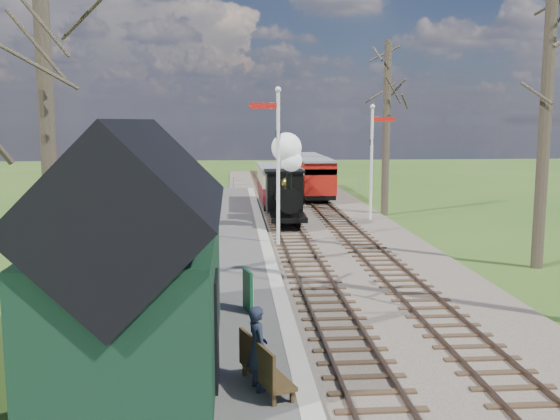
{
  "coord_description": "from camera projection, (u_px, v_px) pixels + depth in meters",
  "views": [
    {
      "loc": [
        -2.46,
        -7.92,
        4.96
      ],
      "look_at": [
        -0.68,
        15.26,
        1.6
      ],
      "focal_mm": 40.0,
      "sensor_mm": 36.0,
      "label": 1
    }
  ],
  "objects": [
    {
      "name": "bench",
      "position": [
        261.0,
        366.0,
        11.05
      ],
      "size": [
        0.97,
        1.67,
        0.92
      ],
      "color": "#412F17",
      "rests_on": "platform"
    },
    {
      "name": "red_carriage_b",
      "position": [
        305.0,
        171.0,
        43.52
      ],
      "size": [
        1.99,
        4.93,
        2.1
      ],
      "color": "black",
      "rests_on": "ground"
    },
    {
      "name": "distant_hills",
      "position": [
        266.0,
        298.0,
        74.66
      ],
      "size": [
        114.4,
        48.0,
        22.02
      ],
      "color": "#385B23",
      "rests_on": "ground"
    },
    {
      "name": "semaphore_far",
      "position": [
        373.0,
        154.0,
        30.27
      ],
      "size": [
        1.22,
        0.24,
        5.72
      ],
      "color": "silver",
      "rests_on": "ground"
    },
    {
      "name": "station_shed",
      "position": [
        138.0,
        261.0,
        12.01
      ],
      "size": [
        3.25,
        6.3,
        4.78
      ],
      "color": "black",
      "rests_on": "platform"
    },
    {
      "name": "coach",
      "position": [
        277.0,
        184.0,
        34.71
      ],
      "size": [
        1.97,
        6.77,
        2.08
      ],
      "color": "black",
      "rests_on": "ground"
    },
    {
      "name": "fence_line",
      "position": [
        272.0,
        183.0,
        44.18
      ],
      "size": [
        12.6,
        0.08,
        1.0
      ],
      "color": "slate",
      "rests_on": "ground"
    },
    {
      "name": "bare_trees",
      "position": [
        363.0,
        111.0,
        18.03
      ],
      "size": [
        15.51,
        22.39,
        12.0
      ],
      "color": "#382D23",
      "rests_on": "ground"
    },
    {
      "name": "locomotive",
      "position": [
        286.0,
        186.0,
        28.66
      ],
      "size": [
        1.69,
        3.95,
        4.23
      ],
      "color": "black",
      "rests_on": "ground"
    },
    {
      "name": "semaphore_near",
      "position": [
        276.0,
        155.0,
        23.92
      ],
      "size": [
        1.22,
        0.24,
        6.22
      ],
      "color": "silver",
      "rests_on": "ground"
    },
    {
      "name": "red_carriage_a",
      "position": [
        315.0,
        178.0,
        38.1
      ],
      "size": [
        1.99,
        4.93,
        2.1
      ],
      "color": "black",
      "rests_on": "ground"
    },
    {
      "name": "person",
      "position": [
        258.0,
        348.0,
        11.02
      ],
      "size": [
        0.52,
        0.64,
        1.53
      ],
      "primitive_type": "imported",
      "rotation": [
        0.0,
        0.0,
        1.88
      ],
      "color": "#1A2030",
      "rests_on": "platform"
    },
    {
      "name": "track_near",
      "position": [
        283.0,
        221.0,
        30.41
      ],
      "size": [
        1.6,
        60.0,
        0.15
      ],
      "color": "brown",
      "rests_on": "ground"
    },
    {
      "name": "platform",
      "position": [
        204.0,
        257.0,
        22.25
      ],
      "size": [
        5.0,
        44.0,
        0.2
      ],
      "primitive_type": "cube",
      "color": "#474442",
      "rests_on": "ground"
    },
    {
      "name": "track_far",
      "position": [
        336.0,
        220.0,
        30.6
      ],
      "size": [
        1.6,
        60.0,
        0.15
      ],
      "color": "brown",
      "rests_on": "ground"
    },
    {
      "name": "coping_strip",
      "position": [
        268.0,
        256.0,
        22.42
      ],
      "size": [
        0.4,
        44.0,
        0.21
      ],
      "primitive_type": "cube",
      "color": "#B2AD9E",
      "rests_on": "ground"
    },
    {
      "name": "sign_board",
      "position": [
        248.0,
        291.0,
        15.59
      ],
      "size": [
        0.25,
        0.71,
        1.05
      ],
      "color": "#0D4022",
      "rests_on": "platform"
    },
    {
      "name": "ballast_bed",
      "position": [
        310.0,
        221.0,
        30.51
      ],
      "size": [
        8.0,
        60.0,
        0.1
      ],
      "primitive_type": "cube",
      "color": "brown",
      "rests_on": "ground"
    }
  ]
}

